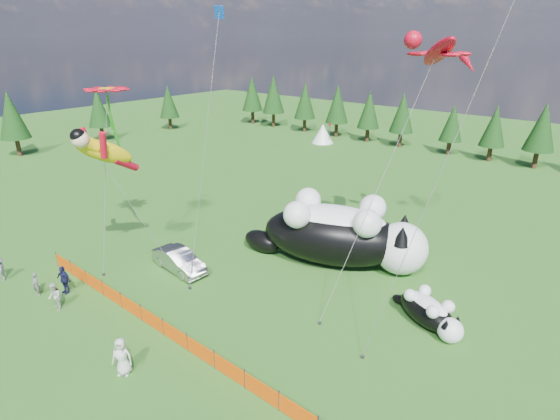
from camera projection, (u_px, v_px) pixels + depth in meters
The scene contains 16 objects.
ground at pixel (195, 304), 26.13m from camera, with size 160.00×160.00×0.00m, color #0C3309.
safety_fence at pixel (152, 320), 23.79m from camera, with size 22.06×0.06×1.10m.
tree_line at pixel (459, 126), 56.95m from camera, with size 90.00×4.00×8.00m, color black, non-canonical shape.
festival_tents at pixel (542, 168), 47.84m from camera, with size 50.00×3.20×2.80m, color white, non-canonical shape.
cat_large at pixel (341, 233), 30.04m from camera, with size 12.76×7.87×4.79m.
cat_small at pixel (430, 312), 23.91m from camera, with size 4.72×3.16×1.81m.
car at pixel (179, 260), 29.61m from camera, with size 1.57×4.51×1.48m, color #A6A6AB.
spectator_a at pixel (36, 285), 26.70m from camera, with size 0.56×0.37×1.53m, color #5D5C62.
spectator_b at pixel (55, 297), 25.27m from camera, with size 0.84×0.49×1.72m, color beige.
spectator_c at pixel (64, 280), 26.94m from camera, with size 1.08×0.55×1.85m, color #15163C.
spectator_d at pixel (0, 269), 28.38m from camera, with size 1.05×0.54×1.62m, color #5D5C62.
spectator_e at pixel (122, 357), 20.38m from camera, with size 0.96×0.62×1.96m, color beige.
superhero_kite at pixel (104, 151), 27.03m from camera, with size 5.58×4.92×10.52m.
gecko_kite at pixel (439, 52), 25.69m from camera, with size 6.61×13.78×17.19m.
flower_kite at pixel (107, 92), 27.93m from camera, with size 3.10×4.56×12.07m.
diamond_kite_a at pixel (217, 29), 25.08m from camera, with size 1.06×4.60×17.02m.
Camera 1 is at (18.01, -13.91, 14.91)m, focal length 28.00 mm.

